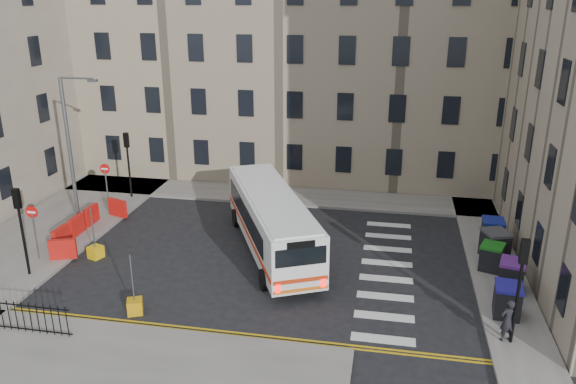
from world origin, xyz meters
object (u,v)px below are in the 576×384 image
(bus, at_px, (271,219))
(pedestrian, at_px, (508,320))
(streetlamp, at_px, (70,150))
(wheelie_bin_e, at_px, (492,232))
(wheelie_bin_b, at_px, (512,275))
(bollard_chevron, at_px, (135,306))
(wheelie_bin_a, at_px, (507,300))
(wheelie_bin_d, at_px, (495,245))
(wheelie_bin_c, at_px, (491,257))
(bollard_yellow, at_px, (96,252))

(bus, height_order, pedestrian, bus)
(streetlamp, distance_m, wheelie_bin_e, 22.47)
(wheelie_bin_b, bearing_deg, wheelie_bin_e, 105.64)
(streetlamp, xyz_separation_m, bollard_chevron, (7.10, -8.00, -4.04))
(bus, bearing_deg, streetlamp, 148.47)
(wheelie_bin_a, distance_m, bollard_chevron, 14.83)
(streetlamp, relative_size, wheelie_bin_a, 6.20)
(streetlamp, bearing_deg, pedestrian, -19.14)
(wheelie_bin_e, xyz_separation_m, bollard_chevron, (-15.06, -9.23, -0.53))
(wheelie_bin_b, height_order, bollard_chevron, wheelie_bin_b)
(wheelie_bin_b, bearing_deg, wheelie_bin_d, 108.63)
(bus, height_order, wheelie_bin_c, bus)
(pedestrian, bearing_deg, streetlamp, -41.63)
(wheelie_bin_c, relative_size, bollard_yellow, 2.27)
(pedestrian, xyz_separation_m, bollard_chevron, (-14.31, -0.57, -0.69))
(streetlamp, xyz_separation_m, bus, (11.26, -1.24, -2.65))
(streetlamp, height_order, wheelie_bin_c, streetlamp)
(wheelie_bin_e, distance_m, bollard_chevron, 17.67)
(wheelie_bin_e, bearing_deg, bollard_chevron, -145.71)
(wheelie_bin_a, xyz_separation_m, pedestrian, (-0.31, -1.83, 0.17))
(wheelie_bin_c, bearing_deg, bollard_chevron, -137.10)
(wheelie_bin_c, relative_size, wheelie_bin_e, 1.01)
(pedestrian, xyz_separation_m, bollard_yellow, (-18.42, 3.80, -0.69))
(wheelie_bin_b, bearing_deg, wheelie_bin_a, -89.71)
(streetlamp, relative_size, wheelie_bin_e, 6.04)
(streetlamp, relative_size, wheelie_bin_d, 5.27)
(wheelie_bin_b, distance_m, pedestrian, 4.14)
(wheelie_bin_a, relative_size, wheelie_bin_d, 0.85)
(wheelie_bin_a, bearing_deg, bollard_yellow, -179.88)
(wheelie_bin_d, height_order, pedestrian, pedestrian)
(wheelie_bin_c, bearing_deg, streetlamp, -164.98)
(wheelie_bin_b, relative_size, wheelie_bin_c, 1.04)
(streetlamp, height_order, bollard_chevron, streetlamp)
(wheelie_bin_b, height_order, pedestrian, pedestrian)
(wheelie_bin_c, height_order, bollard_yellow, wheelie_bin_c)
(wheelie_bin_e, xyz_separation_m, pedestrian, (-0.74, -8.66, 0.16))
(wheelie_bin_c, height_order, wheelie_bin_e, wheelie_bin_e)
(bus, distance_m, wheelie_bin_a, 11.37)
(wheelie_bin_e, height_order, pedestrian, pedestrian)
(pedestrian, height_order, bollard_yellow, pedestrian)
(bus, height_order, wheelie_bin_a, bus)
(wheelie_bin_c, xyz_separation_m, bollard_chevron, (-14.61, -6.41, -0.47))
(wheelie_bin_a, height_order, bollard_chevron, wheelie_bin_a)
(streetlamp, relative_size, wheelie_bin_b, 5.75)
(wheelie_bin_a, bearing_deg, wheelie_bin_d, 92.72)
(wheelie_bin_d, bearing_deg, streetlamp, 159.94)
(bus, distance_m, wheelie_bin_b, 11.25)
(bus, xyz_separation_m, wheelie_bin_b, (11.01, -2.15, -0.87))
(wheelie_bin_d, relative_size, wheelie_bin_e, 1.15)
(wheelie_bin_d, bearing_deg, bollard_yellow, 170.64)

